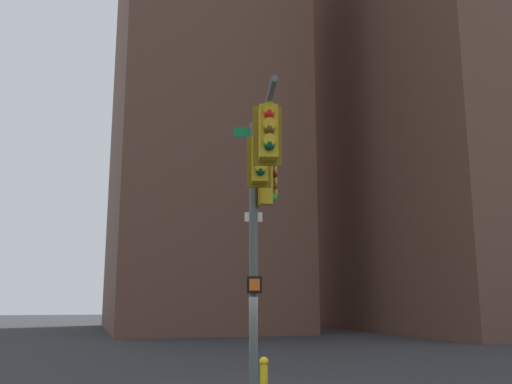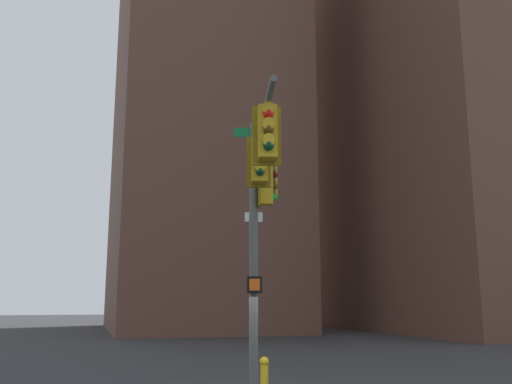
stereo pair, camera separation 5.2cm
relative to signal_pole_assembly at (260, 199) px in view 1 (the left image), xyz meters
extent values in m
cylinder|color=#4C514C|center=(1.27, -0.23, -1.23)|extent=(0.22, 0.22, 6.96)
cylinder|color=#4C514C|center=(-1.33, 0.36, 1.30)|extent=(5.24, 1.31, 0.12)
cylinder|color=#4C514C|center=(0.34, -0.02, 0.85)|extent=(1.03, 0.31, 0.75)
cube|color=#0F6B33|center=(1.27, -0.23, 2.00)|extent=(0.26, 1.02, 0.24)
cube|color=#0F6B33|center=(1.27, -0.23, 1.70)|extent=(0.94, 0.24, 0.24)
cube|color=white|center=(1.27, -0.23, -0.22)|extent=(0.13, 0.45, 0.24)
cube|color=gold|center=(-0.73, 0.22, 0.74)|extent=(0.41, 0.41, 1.00)
cube|color=#775E0F|center=(-0.55, 0.18, 0.74)|extent=(0.16, 0.54, 1.16)
sphere|color=red|center=(-0.93, 0.27, 1.04)|extent=(0.20, 0.20, 0.20)
cylinder|color=gold|center=(-0.99, 0.28, 1.13)|extent=(0.09, 0.23, 0.23)
sphere|color=#4C330A|center=(-0.93, 0.27, 0.74)|extent=(0.20, 0.20, 0.20)
cylinder|color=gold|center=(-0.99, 0.28, 0.83)|extent=(0.09, 0.23, 0.23)
sphere|color=#0A3819|center=(-0.93, 0.27, 0.44)|extent=(0.20, 0.20, 0.20)
cylinder|color=gold|center=(-0.99, 0.28, 0.53)|extent=(0.09, 0.23, 0.23)
cube|color=gold|center=(-2.73, 0.68, 0.74)|extent=(0.41, 0.41, 1.00)
cube|color=#775E0F|center=(-2.55, 0.64, 0.74)|extent=(0.16, 0.54, 1.16)
sphere|color=red|center=(-2.93, 0.73, 1.04)|extent=(0.20, 0.20, 0.20)
cylinder|color=gold|center=(-3.00, 0.74, 1.13)|extent=(0.09, 0.23, 0.23)
sphere|color=#4C330A|center=(-2.93, 0.73, 0.74)|extent=(0.20, 0.20, 0.20)
cylinder|color=gold|center=(-3.00, 0.74, 0.83)|extent=(0.09, 0.23, 0.23)
sphere|color=#0A3819|center=(-2.93, 0.73, 0.44)|extent=(0.20, 0.20, 0.20)
cylinder|color=gold|center=(-3.00, 0.74, 0.53)|extent=(0.09, 0.23, 0.23)
cube|color=gold|center=(1.20, -0.54, 0.60)|extent=(0.41, 0.41, 1.00)
cube|color=#775E0F|center=(1.25, -0.35, 0.60)|extent=(0.54, 0.16, 1.16)
sphere|color=#470A07|center=(1.16, -0.74, 0.90)|extent=(0.20, 0.20, 0.20)
cylinder|color=gold|center=(1.14, -0.80, 0.99)|extent=(0.23, 0.09, 0.23)
sphere|color=#4C330A|center=(1.16, -0.74, 0.60)|extent=(0.20, 0.20, 0.20)
cylinder|color=gold|center=(1.14, -0.80, 0.69)|extent=(0.23, 0.09, 0.23)
sphere|color=green|center=(1.16, -0.74, 0.30)|extent=(0.20, 0.20, 0.20)
cylinder|color=gold|center=(1.14, -0.80, 0.39)|extent=(0.23, 0.09, 0.23)
cube|color=black|center=(1.02, -0.18, -1.93)|extent=(0.33, 0.41, 0.40)
cube|color=#EA5914|center=(0.89, -0.15, -1.93)|extent=(0.08, 0.25, 0.28)
cylinder|color=gold|center=(3.34, -1.16, -4.38)|extent=(0.22, 0.22, 0.65)
sphere|color=gold|center=(3.34, -1.16, -3.97)|extent=(0.26, 0.26, 0.26)
cylinder|color=gold|center=(3.50, -1.16, -4.35)|extent=(0.10, 0.09, 0.09)
cube|color=brown|center=(29.30, -26.17, 17.01)|extent=(27.52, 16.25, 43.43)
cube|color=brown|center=(38.17, -5.54, 14.40)|extent=(23.51, 14.50, 38.22)
camera|label=1|loc=(-12.23, 3.80, -2.33)|focal=39.56mm
camera|label=2|loc=(-12.24, 3.75, -2.33)|focal=39.56mm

